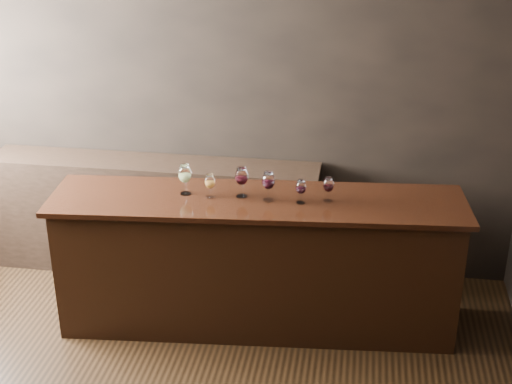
# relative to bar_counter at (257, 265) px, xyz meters

# --- Properties ---
(room_shell) EXTENTS (5.02, 4.52, 2.81)m
(room_shell) POSITION_rel_bar_counter_xyz_m (-0.80, -1.24, 1.32)
(room_shell) COLOR black
(room_shell) RESTS_ON ground
(bar_counter) EXTENTS (2.85, 0.85, 0.98)m
(bar_counter) POSITION_rel_bar_counter_xyz_m (0.00, 0.00, 0.00)
(bar_counter) COLOR black
(bar_counter) RESTS_ON ground
(bar_top) EXTENTS (2.94, 0.92, 0.04)m
(bar_top) POSITION_rel_bar_counter_xyz_m (0.00, 0.00, 0.51)
(bar_top) COLOR black
(bar_top) RESTS_ON bar_counter
(back_bar_shelf) EXTENTS (2.69, 0.40, 0.97)m
(back_bar_shelf) POSITION_rel_bar_counter_xyz_m (-0.96, 0.68, -0.01)
(back_bar_shelf) COLOR black
(back_bar_shelf) RESTS_ON ground
(glass_white) EXTENTS (0.09, 0.09, 0.22)m
(glass_white) POSITION_rel_bar_counter_xyz_m (-0.51, 0.00, 0.67)
(glass_white) COLOR white
(glass_white) RESTS_ON bar_top
(glass_amber) EXTENTS (0.07, 0.07, 0.17)m
(glass_amber) POSITION_rel_bar_counter_xyz_m (-0.33, -0.03, 0.65)
(glass_amber) COLOR white
(glass_amber) RESTS_ON bar_top
(glass_red_a) EXTENTS (0.09, 0.09, 0.22)m
(glass_red_a) POSITION_rel_bar_counter_xyz_m (-0.11, 0.02, 0.67)
(glass_red_a) COLOR white
(glass_red_a) RESTS_ON bar_top
(glass_red_b) EXTENTS (0.09, 0.09, 0.21)m
(glass_red_b) POSITION_rel_bar_counter_xyz_m (0.08, -0.01, 0.67)
(glass_red_b) COLOR white
(glass_red_b) RESTS_ON bar_top
(glass_red_c) EXTENTS (0.07, 0.07, 0.17)m
(glass_red_c) POSITION_rel_bar_counter_xyz_m (0.30, -0.02, 0.64)
(glass_red_c) COLOR white
(glass_red_c) RESTS_ON bar_top
(glass_red_d) EXTENTS (0.07, 0.07, 0.17)m
(glass_red_d) POSITION_rel_bar_counter_xyz_m (0.49, 0.04, 0.65)
(glass_red_d) COLOR white
(glass_red_d) RESTS_ON bar_top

